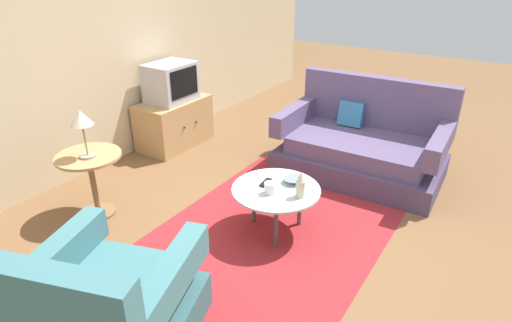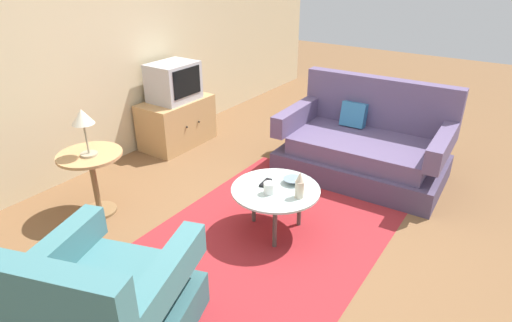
# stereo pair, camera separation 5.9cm
# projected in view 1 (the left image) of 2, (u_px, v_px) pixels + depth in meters

# --- Properties ---
(ground_plane) EXTENTS (16.00, 16.00, 0.00)m
(ground_plane) POSITION_uv_depth(u_px,v_px,m) (274.00, 236.00, 3.55)
(ground_plane) COLOR brown
(back_wall) EXTENTS (9.00, 0.12, 2.70)m
(back_wall) POSITION_uv_depth(u_px,v_px,m) (68.00, 42.00, 4.10)
(back_wall) COLOR #CCB78E
(back_wall) RESTS_ON ground
(area_rug) EXTENTS (2.31, 1.73, 0.00)m
(area_rug) POSITION_uv_depth(u_px,v_px,m) (275.00, 229.00, 3.63)
(area_rug) COLOR maroon
(area_rug) RESTS_ON ground
(armchair) EXTENTS (1.15, 1.10, 0.87)m
(armchair) POSITION_uv_depth(u_px,v_px,m) (107.00, 312.00, 2.40)
(armchair) COLOR #325C60
(armchair) RESTS_ON ground
(couch) EXTENTS (1.03, 1.67, 0.96)m
(couch) POSITION_uv_depth(u_px,v_px,m) (362.00, 146.00, 4.47)
(couch) COLOR #4B3E5C
(couch) RESTS_ON ground
(coffee_table) EXTENTS (0.73, 0.73, 0.40)m
(coffee_table) POSITION_uv_depth(u_px,v_px,m) (276.00, 192.00, 3.47)
(coffee_table) COLOR #B2C6C1
(coffee_table) RESTS_ON ground
(side_table) EXTENTS (0.55, 0.55, 0.58)m
(side_table) POSITION_uv_depth(u_px,v_px,m) (91.00, 172.00, 3.67)
(side_table) COLOR tan
(side_table) RESTS_ON ground
(tv_stand) EXTENTS (0.89, 0.52, 0.56)m
(tv_stand) POSITION_uv_depth(u_px,v_px,m) (174.00, 123.00, 5.13)
(tv_stand) COLOR tan
(tv_stand) RESTS_ON ground
(television) EXTENTS (0.54, 0.43, 0.44)m
(television) POSITION_uv_depth(u_px,v_px,m) (171.00, 82.00, 4.91)
(television) COLOR #B7B7BC
(television) RESTS_ON tv_stand
(table_lamp) EXTENTS (0.18, 0.18, 0.41)m
(table_lamp) POSITION_uv_depth(u_px,v_px,m) (82.00, 121.00, 3.43)
(table_lamp) COLOR #9E937A
(table_lamp) RESTS_ON side_table
(vase) EXTENTS (0.07, 0.07, 0.22)m
(vase) POSITION_uv_depth(u_px,v_px,m) (300.00, 185.00, 3.28)
(vase) COLOR beige
(vase) RESTS_ON coffee_table
(mug) EXTENTS (0.14, 0.09, 0.09)m
(mug) POSITION_uv_depth(u_px,v_px,m) (270.00, 188.00, 3.36)
(mug) COLOR white
(mug) RESTS_ON coffee_table
(bowl) EXTENTS (0.17, 0.17, 0.04)m
(bowl) POSITION_uv_depth(u_px,v_px,m) (293.00, 181.00, 3.52)
(bowl) COLOR slate
(bowl) RESTS_ON coffee_table
(tv_remote_dark) EXTENTS (0.15, 0.06, 0.02)m
(tv_remote_dark) POSITION_uv_depth(u_px,v_px,m) (266.00, 183.00, 3.52)
(tv_remote_dark) COLOR black
(tv_remote_dark) RESTS_ON coffee_table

